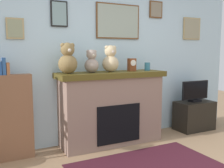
# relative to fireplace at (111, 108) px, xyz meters

# --- Properties ---
(back_wall) EXTENTS (5.20, 0.15, 2.60)m
(back_wall) POSITION_rel_fireplace_xyz_m (-0.01, 0.31, 0.75)
(back_wall) COLOR silver
(back_wall) RESTS_ON ground_plane
(fireplace) EXTENTS (1.66, 0.55, 1.11)m
(fireplace) POSITION_rel_fireplace_xyz_m (0.00, 0.00, 0.00)
(fireplace) COLOR #8A6C60
(fireplace) RESTS_ON ground_plane
(bookshelf) EXTENTS (0.47, 0.16, 1.33)m
(bookshelf) POSITION_rel_fireplace_xyz_m (-1.40, 0.05, 0.03)
(bookshelf) COLOR brown
(bookshelf) RESTS_ON ground_plane
(tv_stand) EXTENTS (0.69, 0.40, 0.51)m
(tv_stand) POSITION_rel_fireplace_xyz_m (1.65, -0.05, -0.30)
(tv_stand) COLOR black
(tv_stand) RESTS_ON ground_plane
(television) EXTENTS (0.58, 0.14, 0.37)m
(television) POSITION_rel_fireplace_xyz_m (1.65, -0.05, 0.14)
(television) COLOR black
(television) RESTS_ON tv_stand
(area_rug) EXTENTS (1.83, 0.98, 0.01)m
(area_rug) POSITION_rel_fireplace_xyz_m (-0.00, -0.92, -0.55)
(area_rug) COLOR #431723
(area_rug) RESTS_ON ground_plane
(candle_jar) EXTENTS (0.09, 0.09, 0.13)m
(candle_jar) POSITION_rel_fireplace_xyz_m (0.64, -0.02, 0.61)
(candle_jar) COLOR teal
(candle_jar) RESTS_ON fireplace
(mantel_clock) EXTENTS (0.12, 0.09, 0.20)m
(mantel_clock) POSITION_rel_fireplace_xyz_m (0.35, -0.02, 0.65)
(mantel_clock) COLOR brown
(mantel_clock) RESTS_ON fireplace
(teddy_bear_tan) EXTENTS (0.26, 0.26, 0.43)m
(teddy_bear_tan) POSITION_rel_fireplace_xyz_m (-0.68, -0.02, 0.74)
(teddy_bear_tan) COLOR olive
(teddy_bear_tan) RESTS_ON fireplace
(teddy_bear_cream) EXTENTS (0.21, 0.21, 0.33)m
(teddy_bear_cream) POSITION_rel_fireplace_xyz_m (-0.33, -0.02, 0.70)
(teddy_bear_cream) COLOR gray
(teddy_bear_cream) RESTS_ON fireplace
(teddy_bear_grey) EXTENTS (0.25, 0.25, 0.40)m
(teddy_bear_grey) POSITION_rel_fireplace_xyz_m (-0.02, -0.02, 0.73)
(teddy_bear_grey) COLOR #CCB489
(teddy_bear_grey) RESTS_ON fireplace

